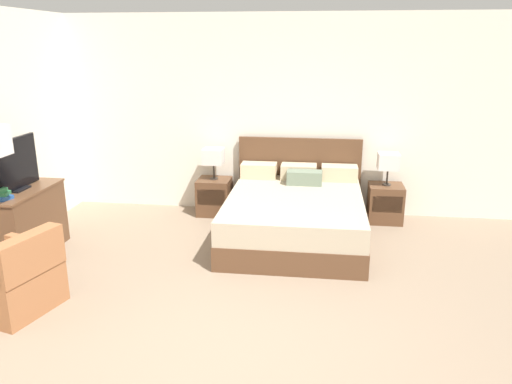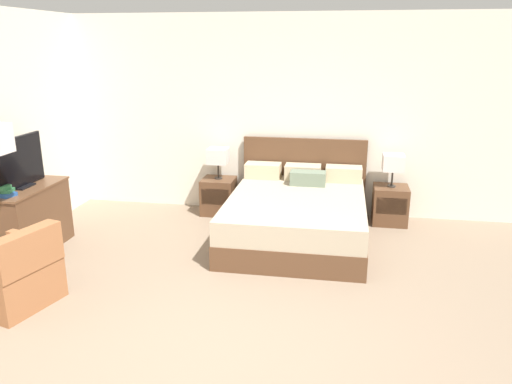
{
  "view_description": "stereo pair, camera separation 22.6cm",
  "coord_description": "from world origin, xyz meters",
  "px_view_note": "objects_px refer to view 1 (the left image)",
  "views": [
    {
      "loc": [
        0.55,
        -3.31,
        2.34
      ],
      "look_at": [
        -0.14,
        1.98,
        0.75
      ],
      "focal_mm": 35.0,
      "sensor_mm": 36.0,
      "label": 1
    },
    {
      "loc": [
        0.78,
        -3.27,
        2.34
      ],
      "look_at": [
        -0.14,
        1.98,
        0.75
      ],
      "focal_mm": 35.0,
      "sensor_mm": 36.0,
      "label": 2
    }
  ],
  "objects_px": {
    "bed": "(295,214)",
    "armchair_by_window": "(14,281)",
    "nightstand_left": "(214,196)",
    "dresser": "(23,222)",
    "nightstand_right": "(385,203)",
    "tv": "(14,165)",
    "table_lamp_left": "(213,157)",
    "table_lamp_right": "(388,162)"
  },
  "relations": [
    {
      "from": "bed",
      "to": "nightstand_left",
      "type": "height_order",
      "value": "bed"
    },
    {
      "from": "nightstand_left",
      "to": "nightstand_right",
      "type": "height_order",
      "value": "same"
    },
    {
      "from": "table_lamp_right",
      "to": "armchair_by_window",
      "type": "distance_m",
      "value": 4.64
    },
    {
      "from": "nightstand_right",
      "to": "tv",
      "type": "relative_size",
      "value": 0.61
    },
    {
      "from": "bed",
      "to": "table_lamp_left",
      "type": "bearing_deg",
      "value": 147.25
    },
    {
      "from": "nightstand_right",
      "to": "dresser",
      "type": "xyz_separation_m",
      "value": [
        -4.23,
        -1.7,
        0.15
      ]
    },
    {
      "from": "table_lamp_left",
      "to": "tv",
      "type": "height_order",
      "value": "tv"
    },
    {
      "from": "nightstand_left",
      "to": "tv",
      "type": "xyz_separation_m",
      "value": [
        -1.85,
        -1.7,
        0.8
      ]
    },
    {
      "from": "bed",
      "to": "table_lamp_right",
      "type": "xyz_separation_m",
      "value": [
        1.19,
        0.76,
        0.53
      ]
    },
    {
      "from": "table_lamp_right",
      "to": "dresser",
      "type": "height_order",
      "value": "table_lamp_right"
    },
    {
      "from": "tv",
      "to": "armchair_by_window",
      "type": "distance_m",
      "value": 1.53
    },
    {
      "from": "tv",
      "to": "dresser",
      "type": "bearing_deg",
      "value": 108.87
    },
    {
      "from": "nightstand_left",
      "to": "nightstand_right",
      "type": "relative_size",
      "value": 1.0
    },
    {
      "from": "bed",
      "to": "dresser",
      "type": "xyz_separation_m",
      "value": [
        -3.04,
        -0.93,
        0.1
      ]
    },
    {
      "from": "dresser",
      "to": "tv",
      "type": "bearing_deg",
      "value": -71.13
    },
    {
      "from": "dresser",
      "to": "armchair_by_window",
      "type": "xyz_separation_m",
      "value": [
        0.63,
        -1.17,
        -0.12
      ]
    },
    {
      "from": "nightstand_left",
      "to": "table_lamp_right",
      "type": "relative_size",
      "value": 1.17
    },
    {
      "from": "nightstand_right",
      "to": "armchair_by_window",
      "type": "xyz_separation_m",
      "value": [
        -3.6,
        -2.87,
        0.03
      ]
    },
    {
      "from": "dresser",
      "to": "bed",
      "type": "bearing_deg",
      "value": 17.06
    },
    {
      "from": "bed",
      "to": "armchair_by_window",
      "type": "distance_m",
      "value": 3.21
    },
    {
      "from": "nightstand_right",
      "to": "bed",
      "type": "bearing_deg",
      "value": -147.26
    },
    {
      "from": "bed",
      "to": "dresser",
      "type": "distance_m",
      "value": 3.19
    },
    {
      "from": "nightstand_left",
      "to": "nightstand_right",
      "type": "xyz_separation_m",
      "value": [
        2.37,
        0.0,
        0.0
      ]
    },
    {
      "from": "dresser",
      "to": "nightstand_right",
      "type": "bearing_deg",
      "value": 21.86
    },
    {
      "from": "armchair_by_window",
      "to": "tv",
      "type": "bearing_deg",
      "value": 118.18
    },
    {
      "from": "tv",
      "to": "nightstand_left",
      "type": "bearing_deg",
      "value": 42.59
    },
    {
      "from": "bed",
      "to": "nightstand_right",
      "type": "height_order",
      "value": "bed"
    },
    {
      "from": "bed",
      "to": "nightstand_right",
      "type": "distance_m",
      "value": 1.41
    },
    {
      "from": "table_lamp_right",
      "to": "armchair_by_window",
      "type": "relative_size",
      "value": 0.52
    },
    {
      "from": "table_lamp_right",
      "to": "bed",
      "type": "bearing_deg",
      "value": -147.21
    },
    {
      "from": "nightstand_left",
      "to": "table_lamp_right",
      "type": "xyz_separation_m",
      "value": [
        2.37,
        0.0,
        0.58
      ]
    },
    {
      "from": "bed",
      "to": "tv",
      "type": "xyz_separation_m",
      "value": [
        -3.04,
        -0.94,
        0.75
      ]
    },
    {
      "from": "nightstand_right",
      "to": "dresser",
      "type": "height_order",
      "value": "dresser"
    },
    {
      "from": "nightstand_left",
      "to": "nightstand_right",
      "type": "distance_m",
      "value": 2.37
    },
    {
      "from": "dresser",
      "to": "armchair_by_window",
      "type": "height_order",
      "value": "dresser"
    },
    {
      "from": "bed",
      "to": "tv",
      "type": "height_order",
      "value": "tv"
    },
    {
      "from": "nightstand_right",
      "to": "tv",
      "type": "xyz_separation_m",
      "value": [
        -4.23,
        -1.7,
        0.8
      ]
    },
    {
      "from": "nightstand_right",
      "to": "table_lamp_left",
      "type": "height_order",
      "value": "table_lamp_left"
    },
    {
      "from": "nightstand_right",
      "to": "table_lamp_left",
      "type": "xyz_separation_m",
      "value": [
        -2.37,
        0.0,
        0.58
      ]
    },
    {
      "from": "table_lamp_right",
      "to": "tv",
      "type": "xyz_separation_m",
      "value": [
        -4.23,
        -1.71,
        0.22
      ]
    },
    {
      "from": "nightstand_left",
      "to": "dresser",
      "type": "relative_size",
      "value": 0.48
    },
    {
      "from": "table_lamp_right",
      "to": "armchair_by_window",
      "type": "bearing_deg",
      "value": -141.48
    }
  ]
}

